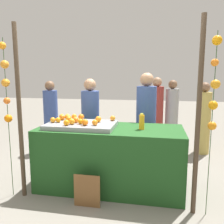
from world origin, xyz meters
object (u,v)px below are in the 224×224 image
at_px(stall_counter, 110,158).
at_px(orange_1, 62,116).
at_px(vendor_left, 91,126).
at_px(orange_0, 66,123).
at_px(juice_bottle, 142,122).
at_px(chalkboard_sign, 87,191).
at_px(vendor_right, 146,125).

distance_m(stall_counter, orange_1, 0.99).
bearing_deg(vendor_left, orange_0, -93.11).
height_order(orange_0, juice_bottle, juice_bottle).
distance_m(stall_counter, vendor_left, 0.94).
xyz_separation_m(orange_1, chalkboard_sign, (0.63, -0.78, -0.78)).
bearing_deg(orange_0, orange_1, 119.66).
height_order(juice_bottle, vendor_left, vendor_left).
xyz_separation_m(stall_counter, juice_bottle, (0.44, -0.02, 0.54)).
distance_m(orange_1, vendor_right, 1.40).
xyz_separation_m(orange_0, vendor_left, (0.05, 0.98, -0.26)).
bearing_deg(vendor_right, chalkboard_sign, -115.74).
relative_size(stall_counter, vendor_right, 1.23).
xyz_separation_m(juice_bottle, vendor_right, (0.02, 0.77, -0.21)).
height_order(stall_counter, vendor_right, vendor_right).
relative_size(orange_0, vendor_right, 0.05).
relative_size(orange_0, juice_bottle, 0.36).
bearing_deg(stall_counter, orange_1, 165.87).
height_order(stall_counter, orange_0, orange_0).
xyz_separation_m(vendor_left, vendor_right, (0.97, 0.01, 0.05)).
height_order(orange_1, juice_bottle, juice_bottle).
relative_size(stall_counter, orange_1, 26.83).
bearing_deg(juice_bottle, vendor_left, 141.19).
relative_size(juice_bottle, vendor_right, 0.13).
xyz_separation_m(stall_counter, vendor_left, (-0.50, 0.74, 0.28)).
distance_m(juice_bottle, chalkboard_sign, 1.14).
xyz_separation_m(chalkboard_sign, vendor_left, (-0.33, 1.32, 0.52)).
height_order(juice_bottle, chalkboard_sign, juice_bottle).
relative_size(orange_1, juice_bottle, 0.35).
relative_size(vendor_left, vendor_right, 0.94).
height_order(orange_1, vendor_left, vendor_left).
bearing_deg(vendor_left, chalkboard_sign, -76.10).
distance_m(orange_0, orange_1, 0.51).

